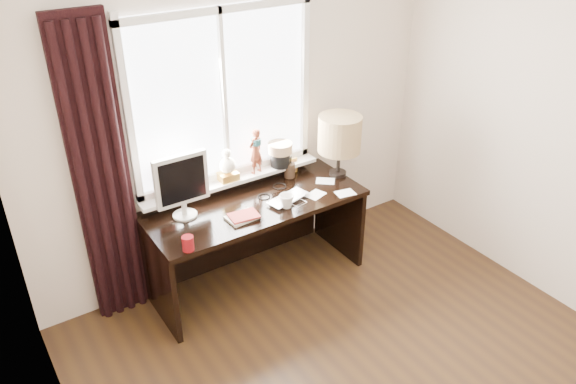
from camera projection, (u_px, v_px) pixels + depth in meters
wall_back at (240, 117)px, 4.33m from camera, size 3.50×0.00×2.60m
laptop at (288, 199)px, 4.30m from camera, size 0.39×0.29×0.03m
mug at (286, 201)px, 4.19m from camera, size 0.15×0.15×0.11m
red_cup at (188, 243)px, 3.71m from camera, size 0.08×0.08×0.10m
window at (227, 122)px, 4.22m from camera, size 1.52×0.22×1.40m
curtain at (102, 181)px, 3.81m from camera, size 0.38×0.09×2.25m
desk at (250, 223)px, 4.48m from camera, size 1.70×0.70×0.75m
monitor at (182, 182)px, 3.97m from camera, size 0.40×0.18×0.49m
notebook_stack at (243, 217)px, 4.07m from camera, size 0.24×0.18×0.03m
brush_holder at (290, 170)px, 4.61m from camera, size 0.09×0.09×0.25m
icon_frame at (292, 166)px, 4.67m from camera, size 0.10×0.03×0.13m
table_lamp at (340, 135)px, 4.49m from camera, size 0.35×0.35×0.52m
loose_papers at (329, 189)px, 4.45m from camera, size 0.38×0.41×0.00m
desk_cables at (279, 193)px, 4.40m from camera, size 0.31×0.30×0.01m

